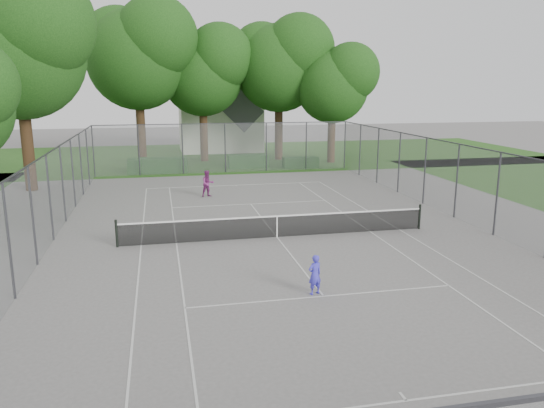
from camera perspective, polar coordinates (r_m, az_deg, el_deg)
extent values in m
plane|color=slate|center=(22.00, 0.55, -3.61)|extent=(120.00, 120.00, 0.00)
cube|color=#214A15|center=(47.24, -6.38, 5.14)|extent=(60.00, 20.00, 0.00)
cube|color=beige|center=(11.65, 14.24, -19.81)|extent=(10.97, 0.06, 0.01)
cube|color=beige|center=(33.39, -3.91, 2.04)|extent=(10.97, 0.06, 0.01)
cube|color=beige|center=(21.53, -13.89, -4.35)|extent=(0.06, 23.77, 0.01)
cube|color=beige|center=(23.76, 13.58, -2.72)|extent=(0.06, 23.77, 0.01)
cube|color=beige|center=(21.52, -10.24, -4.19)|extent=(0.06, 23.77, 0.01)
cube|color=beige|center=(23.22, 10.52, -2.94)|extent=(0.06, 23.77, 0.01)
cube|color=beige|center=(16.17, 5.58, -9.84)|extent=(8.23, 0.06, 0.01)
cube|color=beige|center=(28.08, -2.30, 0.00)|extent=(8.23, 0.06, 0.01)
cube|color=beige|center=(22.00, 0.55, -3.60)|extent=(0.06, 12.80, 0.01)
cube|color=beige|center=(11.76, 13.90, -19.45)|extent=(0.06, 0.30, 0.01)
cube|color=beige|center=(33.24, -3.87, 1.99)|extent=(0.06, 0.30, 0.01)
cylinder|color=black|center=(21.43, -16.38, -3.06)|extent=(0.10, 0.10, 1.10)
cylinder|color=black|center=(24.03, 15.58, -1.32)|extent=(0.10, 0.10, 1.10)
cube|color=black|center=(21.88, 0.55, -2.48)|extent=(12.67, 0.01, 0.86)
cube|color=white|center=(21.76, 0.55, -1.31)|extent=(12.77, 0.03, 0.06)
cube|color=white|center=(21.88, 0.55, -2.51)|extent=(0.05, 0.02, 0.88)
cylinder|color=#38383D|center=(38.11, -18.67, 5.38)|extent=(0.08, 0.08, 3.50)
cylinder|color=#38383D|center=(40.24, 7.84, 6.29)|extent=(0.08, 0.08, 3.50)
cube|color=slate|center=(38.14, -5.06, 6.01)|extent=(18.00, 0.02, 3.50)
cube|color=slate|center=(21.52, -23.53, -0.25)|extent=(0.02, 34.00, 3.50)
cube|color=slate|center=(25.09, 21.05, 1.68)|extent=(0.02, 34.00, 3.50)
cube|color=#38383D|center=(37.98, -5.11, 8.63)|extent=(18.00, 0.05, 0.05)
cube|color=#38383D|center=(21.23, -23.94, 4.35)|extent=(0.05, 34.00, 0.05)
cube|color=#38383D|center=(24.84, 21.38, 5.64)|extent=(0.05, 34.00, 0.05)
cylinder|color=#321F12|center=(43.04, -13.90, 7.71)|extent=(0.68, 0.68, 5.37)
sphere|color=#153B10|center=(42.93, -14.29, 14.84)|extent=(7.64, 7.64, 7.64)
sphere|color=#153B10|center=(41.86, -12.28, 17.10)|extent=(6.11, 6.11, 6.11)
sphere|color=#153B10|center=(44.01, -16.15, 16.18)|extent=(5.73, 5.73, 5.73)
cylinder|color=#321F12|center=(44.13, -7.35, 7.62)|extent=(0.65, 0.65, 4.65)
sphere|color=#153B10|center=(43.97, -7.52, 13.64)|extent=(6.61, 6.61, 6.61)
sphere|color=#153B10|center=(43.16, -5.65, 15.47)|extent=(5.29, 5.29, 5.29)
sphere|color=#153B10|center=(44.74, -9.18, 14.85)|extent=(4.96, 4.96, 4.96)
cylinder|color=#321F12|center=(44.71, 0.73, 8.00)|extent=(0.66, 0.66, 4.99)
sphere|color=#153B10|center=(44.58, 0.75, 14.40)|extent=(7.10, 7.10, 7.10)
sphere|color=#153B10|center=(43.95, 2.95, 16.26)|extent=(5.68, 5.68, 5.68)
sphere|color=#153B10|center=(45.23, -1.10, 15.72)|extent=(5.32, 5.32, 5.32)
cylinder|color=#321F12|center=(43.29, 6.40, 7.11)|extent=(0.62, 0.62, 4.00)
sphere|color=#153B10|center=(43.09, 6.54, 12.39)|extent=(5.68, 5.68, 5.68)
sphere|color=#153B10|center=(42.67, 8.44, 13.86)|extent=(4.55, 4.55, 4.55)
sphere|color=#153B10|center=(43.47, 4.98, 13.55)|extent=(4.26, 4.26, 4.26)
cylinder|color=#321F12|center=(34.53, -24.80, 5.69)|extent=(0.68, 0.68, 5.30)
sphere|color=#153B10|center=(34.39, -25.64, 14.44)|extent=(7.54, 7.54, 7.54)
sphere|color=#153B10|center=(33.10, -23.71, 17.36)|extent=(6.03, 6.03, 6.03)
cube|color=#184315|center=(39.02, -12.20, 4.10)|extent=(4.19, 1.26, 1.05)
cube|color=#184315|center=(40.41, -2.55, 4.61)|extent=(3.07, 0.88, 0.96)
cube|color=#184315|center=(40.49, 3.07, 4.51)|extent=(2.69, 0.99, 0.81)
cube|color=silver|center=(51.19, -5.61, 8.90)|extent=(7.50, 5.62, 5.62)
cube|color=#4B4B50|center=(51.08, -5.68, 12.05)|extent=(7.42, 5.81, 7.42)
imported|color=#413AD9|center=(16.09, 4.62, -7.58)|extent=(0.52, 0.43, 1.24)
imported|color=#832B72|center=(30.00, -6.93, 2.19)|extent=(0.86, 0.75, 1.49)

